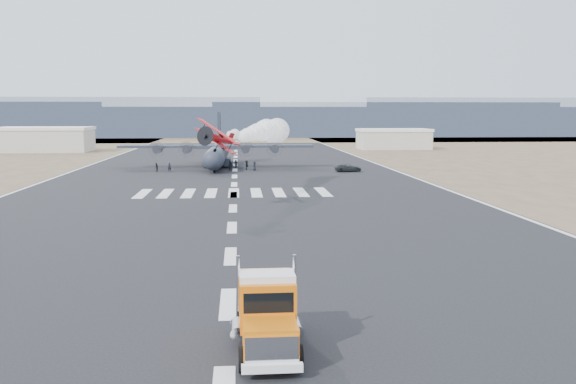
{
  "coord_description": "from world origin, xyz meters",
  "views": [
    {
      "loc": [
        0.65,
        -35.01,
        10.64
      ],
      "look_at": [
        4.79,
        18.22,
        4.0
      ],
      "focal_mm": 40.0,
      "sensor_mm": 36.0,
      "label": 1
    }
  ],
  "objects": [
    {
      "name": "crew_e",
      "position": [
        3.64,
        83.1,
        0.82
      ],
      "size": [
        0.77,
        0.93,
        1.64
      ],
      "primitive_type": "imported",
      "rotation": [
        0.0,
        0.0,
        5.13
      ],
      "color": "black",
      "rests_on": "ground"
    },
    {
      "name": "smoke_trail",
      "position": [
        4.82,
        57.25,
        8.04
      ],
      "size": [
        9.32,
        26.19,
        3.7
      ],
      "rotation": [
        0.0,
        0.0,
        -0.29
      ],
      "color": "white"
    },
    {
      "name": "crew_f",
      "position": [
        2.19,
        84.57,
        0.88
      ],
      "size": [
        0.62,
        1.66,
        1.77
      ],
      "primitive_type": "imported",
      "rotation": [
        0.0,
        0.0,
        1.51
      ],
      "color": "black",
      "rests_on": "ground"
    },
    {
      "name": "runway_markings",
      "position": [
        0.0,
        60.0,
        0.01
      ],
      "size": [
        60.0,
        260.0,
        0.01
      ],
      "primitive_type": null,
      "color": "silver",
      "rests_on": "ground"
    },
    {
      "name": "ridge_seg_c",
      "position": [
        -65.0,
        260.0,
        8.5
      ],
      "size": [
        150.0,
        50.0,
        17.0
      ],
      "primitive_type": "cube",
      "color": "#7E8DA1",
      "rests_on": "ground"
    },
    {
      "name": "crew_a",
      "position": [
        -3.59,
        87.66,
        0.94
      ],
      "size": [
        0.87,
        0.82,
        1.87
      ],
      "primitive_type": "imported",
      "rotation": [
        0.0,
        0.0,
        2.63
      ],
      "color": "black",
      "rests_on": "ground"
    },
    {
      "name": "ridge_seg_e",
      "position": [
        65.0,
        260.0,
        7.5
      ],
      "size": [
        150.0,
        50.0,
        15.0
      ],
      "primitive_type": "cube",
      "color": "#7E8DA1",
      "rests_on": "ground"
    },
    {
      "name": "crew_b",
      "position": [
        -14.16,
        82.04,
        0.78
      ],
      "size": [
        0.7,
        0.87,
        1.56
      ],
      "primitive_type": "imported",
      "rotation": [
        0.0,
        0.0,
        5.05
      ],
      "color": "black",
      "rests_on": "ground"
    },
    {
      "name": "ground",
      "position": [
        0.0,
        0.0,
        0.0
      ],
      "size": [
        500.0,
        500.0,
        0.0
      ],
      "primitive_type": "plane",
      "color": "black",
      "rests_on": "ground"
    },
    {
      "name": "crew_g",
      "position": [
        -11.78,
        81.77,
        0.8
      ],
      "size": [
        0.62,
        0.53,
        1.6
      ],
      "primitive_type": "imported",
      "rotation": [
        0.0,
        0.0,
        0.08
      ],
      "color": "black",
      "rests_on": "ground"
    },
    {
      "name": "hangar_left",
      "position": [
        -52.0,
        145.0,
        3.41
      ],
      "size": [
        24.5,
        14.5,
        6.7
      ],
      "color": "#AAA697",
      "rests_on": "ground"
    },
    {
      "name": "transport_aircraft",
      "position": [
        -3.5,
        91.09,
        2.78
      ],
      "size": [
        37.21,
        30.68,
        10.77
      ],
      "rotation": [
        0.0,
        0.0,
        -0.02
      ],
      "color": "#1D1F2C",
      "rests_on": "ground"
    },
    {
      "name": "scrub_far",
      "position": [
        0.0,
        230.0,
        0.0
      ],
      "size": [
        500.0,
        80.0,
        0.0
      ],
      "primitive_type": "cube",
      "color": "brown",
      "rests_on": "ground"
    },
    {
      "name": "support_vehicle",
      "position": [
        20.45,
        79.27,
        0.66
      ],
      "size": [
        4.89,
        2.45,
        1.33
      ],
      "primitive_type": "imported",
      "rotation": [
        0.0,
        0.0,
        1.62
      ],
      "color": "black",
      "rests_on": "ground"
    },
    {
      "name": "ridge_seg_f",
      "position": [
        130.0,
        260.0,
        8.5
      ],
      "size": [
        150.0,
        50.0,
        17.0
      ],
      "primitive_type": "cube",
      "color": "#7E8DA1",
      "rests_on": "ground"
    },
    {
      "name": "aerobatic_biplane",
      "position": [
        -1.59,
        35.71,
        7.86
      ],
      "size": [
        5.25,
        5.49,
        4.02
      ],
      "rotation": [
        0.0,
        0.5,
        -0.29
      ],
      "color": "#B10E0B"
    },
    {
      "name": "crew_c",
      "position": [
        -0.63,
        81.48,
        0.9
      ],
      "size": [
        1.25,
        0.79,
        1.8
      ],
      "primitive_type": "imported",
      "rotation": [
        0.0,
        0.0,
        6.05
      ],
      "color": "black",
      "rests_on": "ground"
    },
    {
      "name": "ridge_seg_d",
      "position": [
        0.0,
        260.0,
        6.5
      ],
      "size": [
        150.0,
        50.0,
        13.0
      ],
      "primitive_type": "cube",
      "color": "#7E8DA1",
      "rests_on": "ground"
    },
    {
      "name": "crew_d",
      "position": [
        -0.92,
        83.54,
        0.92
      ],
      "size": [
        0.87,
        1.2,
        1.84
      ],
      "primitive_type": "imported",
      "rotation": [
        0.0,
        0.0,
        1.24
      ],
      "color": "black",
      "rests_on": "ground"
    },
    {
      "name": "crew_h",
      "position": [
        0.19,
        87.67,
        0.82
      ],
      "size": [
        0.94,
        0.84,
        1.64
      ],
      "primitive_type": "imported",
      "rotation": [
        0.0,
        0.0,
        5.72
      ],
      "color": "black",
      "rests_on": "ground"
    },
    {
      "name": "hangar_right",
      "position": [
        46.0,
        150.0,
        3.01
      ],
      "size": [
        20.5,
        12.5,
        5.9
      ],
      "color": "#AAA697",
      "rests_on": "ground"
    },
    {
      "name": "semi_truck",
      "position": [
        1.88,
        -7.07,
        1.74
      ],
      "size": [
        2.73,
        7.89,
        3.54
      ],
      "rotation": [
        0.0,
        0.0,
        0.01
      ],
      "color": "black",
      "rests_on": "ground"
    }
  ]
}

